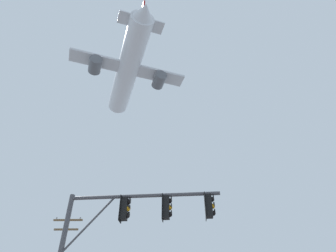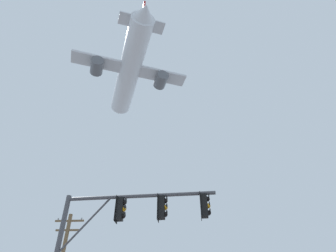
% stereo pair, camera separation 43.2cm
% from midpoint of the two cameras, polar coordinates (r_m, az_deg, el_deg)
% --- Properties ---
extents(signal_pole_near, '(6.23, 0.72, 6.66)m').
position_cam_midpoint_polar(signal_pole_near, '(11.97, -9.57, -19.49)').
color(signal_pole_near, '#4C4C51').
rests_on(signal_pole_near, ground).
extents(airplane, '(17.30, 22.39, 6.22)m').
position_cam_midpoint_polar(airplane, '(46.26, -8.13, 11.03)').
color(airplane, white).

